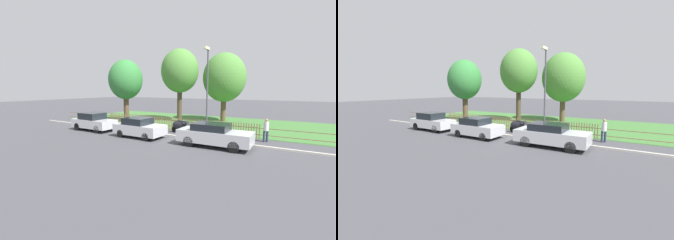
{
  "view_description": "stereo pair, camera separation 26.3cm",
  "coord_description": "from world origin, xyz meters",
  "views": [
    {
      "loc": [
        9.76,
        -14.28,
        3.59
      ],
      "look_at": [
        0.68,
        0.89,
        1.1
      ],
      "focal_mm": 24.0,
      "sensor_mm": 36.0,
      "label": 1
    },
    {
      "loc": [
        9.99,
        -14.15,
        3.59
      ],
      "look_at": [
        0.68,
        0.89,
        1.1
      ],
      "focal_mm": 24.0,
      "sensor_mm": 36.0,
      "label": 2
    }
  ],
  "objects": [
    {
      "name": "street_lamp",
      "position": [
        3.94,
        0.75,
        3.96
      ],
      "size": [
        0.2,
        0.79,
        6.4
      ],
      "color": "#47474C",
      "rests_on": "ground"
    },
    {
      "name": "tree_nearest_kerb",
      "position": [
        -6.2,
        3.79,
        4.45
      ],
      "size": [
        3.54,
        3.54,
        6.54
      ],
      "color": "brown",
      "rests_on": "ground"
    },
    {
      "name": "parked_car_black_saloon",
      "position": [
        -0.48,
        -1.31,
        0.73
      ],
      "size": [
        3.75,
        1.89,
        1.45
      ],
      "rotation": [
        0.0,
        0.0,
        -0.01
      ],
      "color": "#BCBCC1",
      "rests_on": "ground"
    },
    {
      "name": "grass_strip",
      "position": [
        0.0,
        8.13,
        0.01
      ],
      "size": [
        28.26,
        11.19,
        0.01
      ],
      "primitive_type": "cube",
      "color": "#3D7033",
      "rests_on": "ground"
    },
    {
      "name": "covered_motorcycle",
      "position": [
        1.54,
        1.62,
        0.62
      ],
      "size": [
        1.81,
        0.83,
        1.03
      ],
      "rotation": [
        0.0,
        0.0,
        -0.06
      ],
      "color": "black",
      "rests_on": "ground"
    },
    {
      "name": "parked_car_navy_estate",
      "position": [
        5.2,
        -1.13,
        0.76
      ],
      "size": [
        4.51,
        1.89,
        1.45
      ],
      "rotation": [
        0.0,
        0.0,
        0.01
      ],
      "color": "#BCBCC1",
      "rests_on": "ground"
    },
    {
      "name": "pedestrian_near_fence",
      "position": [
        7.8,
        1.84,
        0.89
      ],
      "size": [
        0.45,
        0.45,
        1.58
      ],
      "rotation": [
        0.0,
        0.0,
        0.67
      ],
      "color": "#2D3351",
      "rests_on": "ground"
    },
    {
      "name": "kerb_stone",
      "position": [
        0.0,
        0.1,
        0.06
      ],
      "size": [
        28.26,
        0.2,
        0.12
      ],
      "primitive_type": "cube",
      "color": "#B2ADA3",
      "rests_on": "ground"
    },
    {
      "name": "park_fence",
      "position": [
        -0.0,
        2.54,
        0.55
      ],
      "size": [
        28.26,
        0.05,
        1.1
      ],
      "color": "olive",
      "rests_on": "ground"
    },
    {
      "name": "ground_plane",
      "position": [
        0.0,
        0.0,
        0.0
      ],
      "size": [
        120.0,
        120.0,
        0.0
      ],
      "primitive_type": "plane",
      "color": "#424247"
    },
    {
      "name": "tree_behind_motorcycle",
      "position": [
        -1.77,
        7.46,
        5.41
      ],
      "size": [
        4.05,
        4.05,
        7.79
      ],
      "color": "#473828",
      "rests_on": "ground"
    },
    {
      "name": "parked_car_silver_hatchback",
      "position": [
        -5.55,
        -1.17,
        0.77
      ],
      "size": [
        3.99,
        1.82,
        1.53
      ],
      "rotation": [
        0.0,
        0.0,
        -0.02
      ],
      "color": "#BCBCC1",
      "rests_on": "ground"
    },
    {
      "name": "tree_mid_park",
      "position": [
        2.38,
        9.84,
        4.73
      ],
      "size": [
        4.55,
        4.55,
        7.37
      ],
      "color": "brown",
      "rests_on": "ground"
    }
  ]
}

